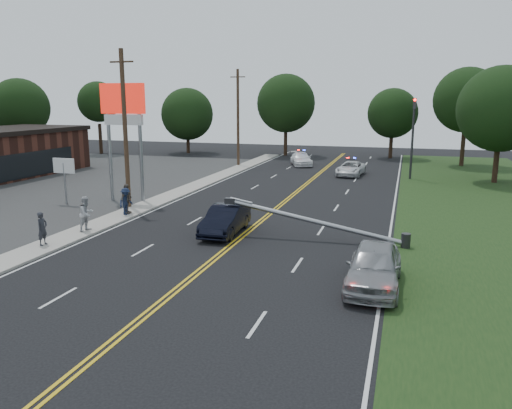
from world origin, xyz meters
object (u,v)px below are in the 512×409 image
(pylon_sign, at_px, (123,114))
(waiting_sedan, at_px, (374,266))
(fallen_streetlight, at_px, (324,223))
(emergency_a, at_px, (351,169))
(bystander_a, at_px, (42,229))
(bystander_d, at_px, (126,199))
(emergency_b, at_px, (301,159))
(bystander_b, at_px, (86,214))
(small_sign, at_px, (64,170))
(crashed_sedan, at_px, (225,220))
(traffic_signal, at_px, (413,131))
(bystander_c, at_px, (126,201))
(utility_pole_far, at_px, (238,118))
(utility_pole_mid, at_px, (125,129))

(pylon_sign, distance_m, waiting_sedan, 21.64)
(fallen_streetlight, xyz_separation_m, emergency_a, (-1.19, 22.60, -0.28))
(waiting_sedan, bearing_deg, bystander_a, 177.70)
(bystander_d, bearing_deg, emergency_b, -12.34)
(waiting_sedan, xyz_separation_m, bystander_d, (-15.18, 7.78, 0.22))
(emergency_b, bearing_deg, waiting_sedan, -94.35)
(bystander_a, xyz_separation_m, bystander_b, (0.40, 2.90, 0.12))
(bystander_b, bearing_deg, bystander_d, 9.69)
(small_sign, distance_m, bystander_b, 8.55)
(crashed_sedan, bearing_deg, traffic_signal, 65.05)
(small_sign, bearing_deg, pylon_sign, 29.74)
(emergency_a, relative_size, bystander_a, 2.88)
(crashed_sedan, distance_m, bystander_b, 7.34)
(traffic_signal, bearing_deg, bystander_d, -129.70)
(fallen_streetlight, bearing_deg, emergency_a, 93.02)
(bystander_c, bearing_deg, traffic_signal, -29.56)
(fallen_streetlight, bearing_deg, bystander_c, 171.28)
(emergency_a, height_order, bystander_a, bystander_a)
(waiting_sedan, relative_size, bystander_b, 2.62)
(emergency_b, bearing_deg, utility_pole_far, -179.53)
(utility_pole_far, bearing_deg, emergency_a, -15.57)
(small_sign, height_order, bystander_b, small_sign)
(pylon_sign, distance_m, traffic_signal, 24.75)
(waiting_sedan, bearing_deg, emergency_a, 98.40)
(emergency_a, bearing_deg, fallen_streetlight, -81.35)
(pylon_sign, distance_m, small_sign, 5.45)
(bystander_b, bearing_deg, small_sign, 52.43)
(small_sign, height_order, bystander_a, small_sign)
(pylon_sign, xyz_separation_m, crashed_sedan, (9.47, -6.07, -5.25))
(small_sign, bearing_deg, bystander_b, -45.63)
(traffic_signal, bearing_deg, fallen_streetlight, -100.59)
(small_sign, height_order, fallen_streetlight, small_sign)
(utility_pole_mid, xyz_separation_m, emergency_a, (12.19, 18.60, -4.44))
(utility_pole_far, distance_m, waiting_sedan, 35.81)
(bystander_d, bearing_deg, emergency_a, -29.61)
(fallen_streetlight, height_order, utility_pole_far, utility_pole_far)
(emergency_b, distance_m, bystander_a, 33.82)
(pylon_sign, height_order, bystander_d, pylon_sign)
(waiting_sedan, relative_size, bystander_c, 2.97)
(emergency_b, xyz_separation_m, bystander_c, (-5.22, -26.52, 0.25))
(utility_pole_far, bearing_deg, traffic_signal, -12.89)
(small_sign, distance_m, fallen_streetlight, 18.68)
(bystander_b, bearing_deg, bystander_a, -179.78)
(small_sign, xyz_separation_m, waiting_sedan, (20.97, -9.67, -1.51))
(traffic_signal, relative_size, utility_pole_far, 0.70)
(traffic_signal, distance_m, bystander_a, 31.91)
(small_sign, bearing_deg, bystander_c, -19.78)
(emergency_b, relative_size, bystander_d, 2.55)
(small_sign, relative_size, fallen_streetlight, 0.33)
(bystander_a, bearing_deg, waiting_sedan, -93.15)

